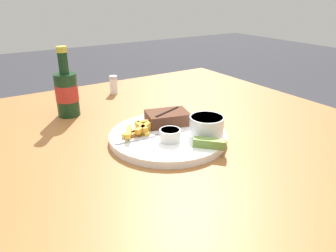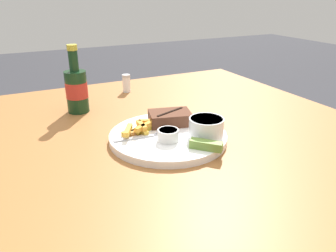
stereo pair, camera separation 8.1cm
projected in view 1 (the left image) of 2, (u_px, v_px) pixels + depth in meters
name	position (u px, v px, depth m)	size (l,w,h in m)	color
dining_table	(168.00, 167.00, 0.86)	(1.15, 1.20, 0.74)	#935B2D
dinner_plate	(168.00, 137.00, 0.82)	(0.29, 0.29, 0.02)	white
steak_portion	(167.00, 118.00, 0.87)	(0.12, 0.10, 0.03)	#512D1E
fries_pile	(141.00, 129.00, 0.82)	(0.13, 0.07, 0.02)	gold
coleslaw_cup	(207.00, 125.00, 0.80)	(0.08, 0.08, 0.05)	white
dipping_sauce_cup	(170.00, 134.00, 0.78)	(0.05, 0.05, 0.03)	silver
pickle_spear	(210.00, 143.00, 0.75)	(0.07, 0.07, 0.02)	olive
fork_utensil	(139.00, 139.00, 0.79)	(0.13, 0.02, 0.00)	#B7B7BC
knife_utensil	(162.00, 127.00, 0.85)	(0.03, 0.17, 0.01)	#B7B7BC
beer_bottle	(67.00, 92.00, 0.96)	(0.07, 0.07, 0.20)	#143319
salt_shaker	(114.00, 85.00, 1.18)	(0.03, 0.03, 0.07)	white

